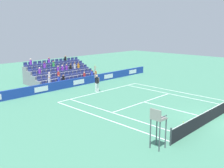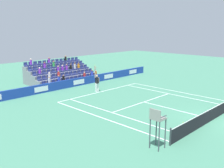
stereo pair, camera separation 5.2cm
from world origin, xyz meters
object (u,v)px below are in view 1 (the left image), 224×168
object	(u,v)px
loose_tennis_ball	(183,122)
tennis_net	(214,113)
umpire_chair	(158,123)
tennis_player	(97,82)

from	to	relation	value
loose_tennis_ball	tennis_net	bearing A→B (deg)	149.40
loose_tennis_ball	umpire_chair	bearing A→B (deg)	11.20
tennis_player	umpire_chair	distance (m)	13.47
tennis_net	umpire_chair	world-z (taller)	umpire_chair
tennis_player	tennis_net	bearing A→B (deg)	91.86
tennis_player	loose_tennis_ball	bearing A→B (deg)	80.88
umpire_chair	loose_tennis_ball	distance (m)	4.93
tennis_net	tennis_player	distance (m)	12.24
tennis_net	umpire_chair	size ratio (longest dim) A/B	5.12
tennis_net	loose_tennis_ball	world-z (taller)	tennis_net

